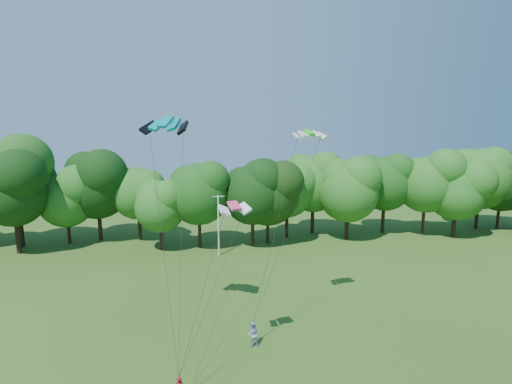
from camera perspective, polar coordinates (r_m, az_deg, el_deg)
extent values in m
cylinder|color=silver|center=(47.69, -5.38, -4.80)|extent=(0.18, 0.18, 7.38)
cube|color=silver|center=(46.92, -5.45, -0.65)|extent=(1.47, 0.29, 0.08)
imported|color=#9CAAD8|center=(30.21, -0.46, -19.60)|extent=(0.92, 0.73, 1.83)
cube|color=#04898C|center=(28.58, -12.78, 9.73)|extent=(3.49, 2.49, 0.85)
cube|color=#26D920|center=(30.30, 7.62, 8.44)|extent=(2.63, 1.67, 0.48)
cube|color=#E03E71|center=(24.67, -3.12, -1.99)|extent=(2.17, 1.54, 0.47)
cylinder|color=#362815|center=(59.31, -30.54, -4.34)|extent=(0.50, 0.50, 5.13)
ellipsoid|color=#1E4B15|center=(58.17, -31.13, 2.14)|extent=(10.27, 10.27, 11.20)
cylinder|color=#302012|center=(52.72, 1.69, -4.93)|extent=(0.41, 0.41, 4.52)
ellipsoid|color=black|center=(51.51, 1.72, 1.49)|extent=(9.04, 9.04, 9.86)
cylinder|color=black|center=(62.17, 26.41, -3.78)|extent=(0.51, 0.51, 4.31)
ellipsoid|color=#1E581A|center=(61.17, 26.83, 1.41)|extent=(8.63, 8.63, 9.41)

